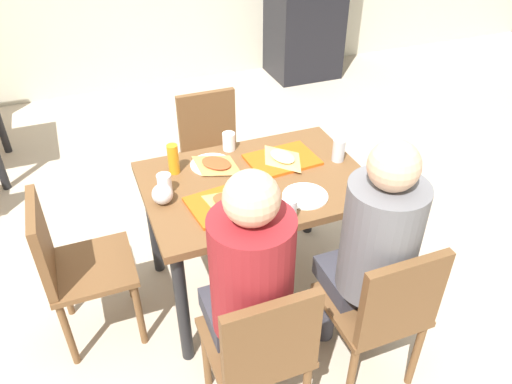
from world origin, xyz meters
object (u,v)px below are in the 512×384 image
(person_in_brown_jacket, at_px, (373,245))
(foil_bundle, at_px, (162,194))
(person_in_red, at_px, (249,280))
(chair_left_end, at_px, (71,263))
(tray_red_near, at_px, (228,202))
(plastic_cup_a, at_px, (229,141))
(pizza_slice_b, at_px, (282,157))
(chair_near_right, at_px, (383,309))
(pizza_slice_c, at_px, (216,164))
(plastic_cup_b, at_px, (289,209))
(paper_plate_center, at_px, (211,164))
(chair_far_side, at_px, (213,149))
(pizza_slice_a, at_px, (227,200))
(chair_near_left, at_px, (262,348))
(condiment_bottle, at_px, (173,159))
(paper_plate_near_edge, at_px, (305,196))
(soda_can, at_px, (339,150))
(tray_red_far, at_px, (282,160))
(main_table, at_px, (256,196))
(plastic_cup_c, at_px, (165,184))

(person_in_brown_jacket, relative_size, foil_bundle, 12.62)
(person_in_red, bearing_deg, foil_bundle, 107.52)
(chair_left_end, distance_m, tray_red_near, 0.80)
(plastic_cup_a, bearing_deg, pizza_slice_b, -44.65)
(person_in_red, bearing_deg, chair_near_right, -14.04)
(pizza_slice_c, bearing_deg, foil_bundle, -147.22)
(pizza_slice_c, bearing_deg, plastic_cup_b, -71.65)
(paper_plate_center, bearing_deg, chair_far_side, 73.36)
(pizza_slice_a, xyz_separation_m, plastic_cup_b, (0.23, -0.19, 0.03))
(pizza_slice_b, bearing_deg, chair_near_left, -117.92)
(person_in_brown_jacket, relative_size, condiment_bottle, 7.89)
(tray_red_near, height_order, condiment_bottle, condiment_bottle)
(paper_plate_near_edge, bearing_deg, tray_red_near, 167.69)
(chair_far_side, bearing_deg, pizza_slice_b, -73.59)
(pizza_slice_c, xyz_separation_m, plastic_cup_b, (0.18, -0.53, 0.03))
(chair_near_left, relative_size, chair_far_side, 1.00)
(tray_red_near, bearing_deg, soda_can, 13.30)
(tray_red_near, bearing_deg, tray_red_far, 33.37)
(person_in_brown_jacket, bearing_deg, pizza_slice_b, 96.37)
(plastic_cup_b, bearing_deg, tray_red_near, 138.44)
(tray_red_far, distance_m, plastic_cup_a, 0.32)
(pizza_slice_a, height_order, pizza_slice_c, pizza_slice_a)
(plastic_cup_b, height_order, soda_can, soda_can)
(chair_near_left, distance_m, soda_can, 1.14)
(chair_near_left, bearing_deg, chair_near_right, 0.00)
(chair_far_side, bearing_deg, paper_plate_center, -106.64)
(soda_can, bearing_deg, pizza_slice_b, 160.93)
(main_table, bearing_deg, chair_left_end, 180.00)
(paper_plate_center, height_order, plastic_cup_b, plastic_cup_b)
(tray_red_far, bearing_deg, paper_plate_center, 164.74)
(chair_near_left, distance_m, chair_far_side, 1.59)
(plastic_cup_c, xyz_separation_m, condiment_bottle, (0.08, 0.16, 0.03))
(chair_near_left, relative_size, person_in_brown_jacket, 0.68)
(person_in_red, height_order, paper_plate_center, person_in_red)
(main_table, distance_m, person_in_brown_jacket, 0.71)
(plastic_cup_b, bearing_deg, chair_left_end, 160.84)
(chair_near_right, bearing_deg, person_in_red, 165.96)
(person_in_brown_jacket, height_order, foil_bundle, person_in_brown_jacket)
(chair_near_left, xyz_separation_m, plastic_cup_b, (0.31, 0.44, 0.29))
(person_in_red, bearing_deg, soda_can, 41.14)
(main_table, distance_m, pizza_slice_a, 0.28)
(condiment_bottle, bearing_deg, plastic_cup_a, 19.53)
(tray_red_far, height_order, foil_bundle, foil_bundle)
(paper_plate_center, height_order, pizza_slice_b, pizza_slice_b)
(main_table, distance_m, plastic_cup_a, 0.37)
(pizza_slice_c, bearing_deg, person_in_red, -99.04)
(person_in_brown_jacket, height_order, pizza_slice_c, person_in_brown_jacket)
(person_in_brown_jacket, distance_m, plastic_cup_a, 1.03)
(main_table, relative_size, pizza_slice_c, 3.82)
(person_in_brown_jacket, bearing_deg, soda_can, 73.47)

